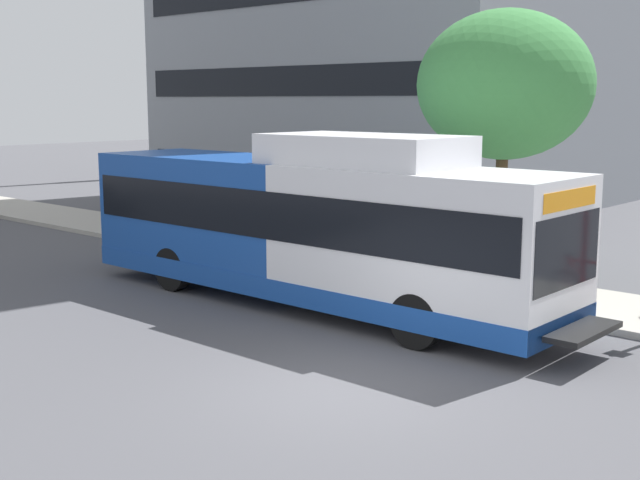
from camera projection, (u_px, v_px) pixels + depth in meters
ground_plane at (61, 304)px, 17.81m from camera, size 120.00×120.00×0.00m
sidewalk_curb at (342, 265)px, 21.64m from camera, size 3.00×56.00×0.14m
transit_bus at (312, 226)px, 17.46m from camera, size 2.58×12.25×3.65m
street_tree_near_stop at (505, 85)px, 19.02m from camera, size 4.03×4.03×6.24m
lattice_comm_tower at (219, 49)px, 48.66m from camera, size 1.10×1.10×22.41m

